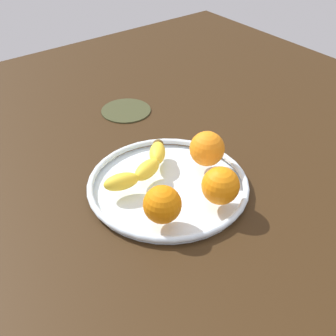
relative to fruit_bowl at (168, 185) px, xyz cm
name	(u,v)px	position (x,y,z in cm)	size (l,w,h in cm)	color
ground_plane	(168,197)	(0.00, 0.00, -2.92)	(154.33, 154.33, 4.00)	#311E0D
fruit_bowl	(168,185)	(0.00, 0.00, 0.00)	(30.08, 30.08, 1.80)	silver
banana	(143,166)	(-2.20, 4.76, 2.44)	(17.43, 9.50, 3.12)	yellow
orange_back_left	(221,186)	(3.82, -9.80, 4.19)	(6.62, 6.62, 6.62)	orange
orange_front_right	(162,204)	(-6.94, -7.58, 4.08)	(6.39, 6.39, 6.39)	orange
orange_front_left	(207,149)	(9.37, 0.08, 4.27)	(6.77, 6.77, 6.77)	orange
ambient_coaster	(126,110)	(9.92, 29.68, -0.62)	(11.90, 11.90, 0.60)	#36381E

